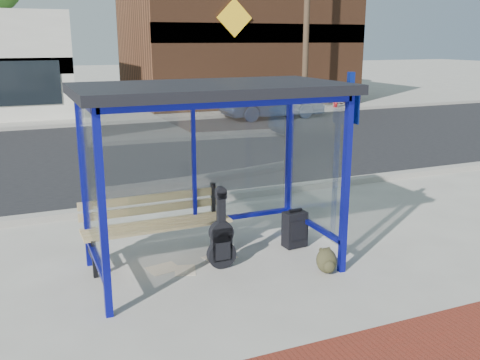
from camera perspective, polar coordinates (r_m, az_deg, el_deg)
name	(u,v)px	position (r m, az deg, el deg)	size (l,w,h in m)	color
ground	(214,268)	(7.20, -2.81, -9.35)	(120.00, 120.00, 0.00)	#B2ADA0
curb_near	(158,204)	(9.78, -8.74, -2.53)	(60.00, 0.25, 0.12)	gray
street_asphalt	(109,153)	(14.65, -13.78, 2.77)	(60.00, 10.00, 0.00)	black
curb_far	(84,124)	(19.62, -16.31, 5.73)	(60.00, 0.25, 0.12)	gray
far_sidewalk	(77,119)	(21.49, -16.95, 6.27)	(60.00, 4.00, 0.01)	#B2ADA0
bus_shelter	(210,112)	(6.69, -3.24, 7.29)	(3.30, 1.80, 2.42)	#0D1191
storefront_brown	(235,34)	(26.71, -0.53, 15.32)	(10.00, 7.08, 6.40)	#59331E
utility_pole_east	(307,9)	(22.61, 7.14, 17.61)	(1.60, 0.24, 8.00)	#4C3826
bench	(156,221)	(7.39, -8.92, -4.39)	(2.01, 0.51, 0.95)	black
guitar_bag	(221,240)	(7.06, -2.00, -6.46)	(0.39, 0.12, 1.05)	black
suitcase	(295,229)	(7.83, 5.87, -5.26)	(0.35, 0.24, 0.58)	black
backpack	(327,261)	(7.08, 9.25, -8.58)	(0.30, 0.28, 0.33)	#2F2D1A
sign_post	(348,156)	(7.29, 11.40, 2.49)	(0.11, 0.32, 2.53)	navy
newspaper_a	(163,269)	(7.24, -8.17, -9.33)	(0.40, 0.32, 0.01)	white
newspaper_b	(185,270)	(7.15, -5.87, -9.56)	(0.34, 0.27, 0.01)	white
newspaper_c	(220,257)	(7.51, -2.15, -8.24)	(0.41, 0.33, 0.01)	white
parked_car	(272,102)	(20.67, 3.48, 8.35)	(1.36, 3.90, 1.29)	#192848
fire_hydrant	(336,98)	(24.43, 10.15, 8.56)	(0.33, 0.22, 0.73)	#B50D0C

